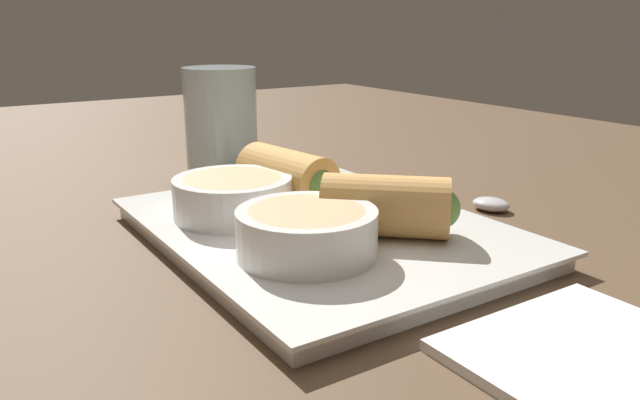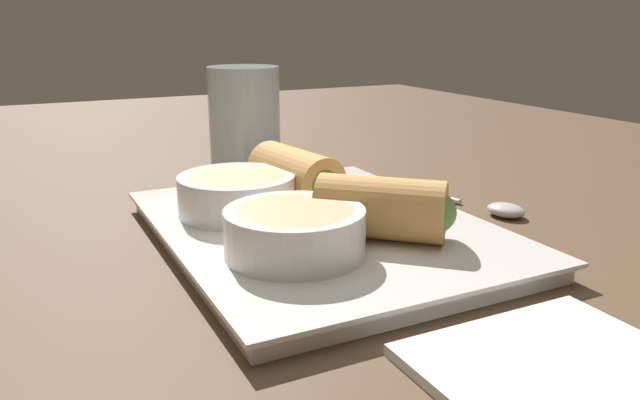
# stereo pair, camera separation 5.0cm
# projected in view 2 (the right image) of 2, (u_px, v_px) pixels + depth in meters

# --- Properties ---
(table_surface) EXTENTS (1.80, 1.40, 0.02)m
(table_surface) POSITION_uv_depth(u_px,v_px,m) (290.00, 240.00, 0.50)
(table_surface) COLOR brown
(table_surface) RESTS_ON ground
(serving_plate) EXTENTS (0.29, 0.22, 0.01)m
(serving_plate) POSITION_uv_depth(u_px,v_px,m) (320.00, 232.00, 0.46)
(serving_plate) COLOR silver
(serving_plate) RESTS_ON table_surface
(roll_front_left) EXTENTS (0.09, 0.09, 0.04)m
(roll_front_left) POSITION_uv_depth(u_px,v_px,m) (387.00, 208.00, 0.42)
(roll_front_left) COLOR #DBA356
(roll_front_left) RESTS_ON serving_plate
(roll_front_right) EXTENTS (0.10, 0.05, 0.04)m
(roll_front_right) POSITION_uv_depth(u_px,v_px,m) (298.00, 175.00, 0.51)
(roll_front_right) COLOR #DBA356
(roll_front_right) RESTS_ON serving_plate
(dipping_bowl_near) EXTENTS (0.09, 0.09, 0.03)m
(dipping_bowl_near) POSITION_uv_depth(u_px,v_px,m) (237.00, 193.00, 0.48)
(dipping_bowl_near) COLOR white
(dipping_bowl_near) RESTS_ON serving_plate
(dipping_bowl_far) EXTENTS (0.09, 0.09, 0.03)m
(dipping_bowl_far) POSITION_uv_depth(u_px,v_px,m) (295.00, 230.00, 0.39)
(dipping_bowl_far) COLOR white
(dipping_bowl_far) RESTS_ON serving_plate
(spoon) EXTENTS (0.16, 0.06, 0.01)m
(spoon) POSITION_uv_depth(u_px,v_px,m) (484.00, 205.00, 0.54)
(spoon) COLOR silver
(spoon) RESTS_ON table_surface
(napkin) EXTENTS (0.15, 0.13, 0.01)m
(napkin) POSITION_uv_depth(u_px,v_px,m) (597.00, 394.00, 0.27)
(napkin) COLOR white
(napkin) RESTS_ON table_surface
(drinking_glass) EXTENTS (0.07, 0.07, 0.11)m
(drinking_glass) POSITION_uv_depth(u_px,v_px,m) (245.00, 122.00, 0.64)
(drinking_glass) COLOR silver
(drinking_glass) RESTS_ON table_surface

